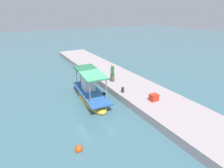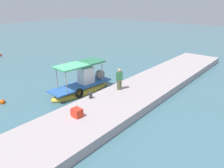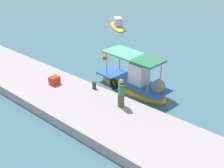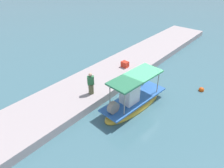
{
  "view_description": "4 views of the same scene",
  "coord_description": "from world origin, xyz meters",
  "px_view_note": "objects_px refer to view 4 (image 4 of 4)",
  "views": [
    {
      "loc": [
        -11.63,
        5.14,
        6.96
      ],
      "look_at": [
        0.49,
        -1.87,
        1.18
      ],
      "focal_mm": 28.88,
      "sensor_mm": 36.0,
      "label": 1
    },
    {
      "loc": [
        -10.32,
        -12.68,
        7.15
      ],
      "look_at": [
        1.56,
        -2.86,
        1.23
      ],
      "focal_mm": 35.16,
      "sensor_mm": 36.0,
      "label": 2
    },
    {
      "loc": [
        10.73,
        -13.52,
        8.86
      ],
      "look_at": [
        0.42,
        -1.55,
        0.81
      ],
      "focal_mm": 44.68,
      "sensor_mm": 36.0,
      "label": 3
    },
    {
      "loc": [
        11.06,
        6.34,
        9.21
      ],
      "look_at": [
        0.74,
        -2.31,
        0.91
      ],
      "focal_mm": 33.32,
      "sensor_mm": 36.0,
      "label": 4
    }
  ],
  "objects_px": {
    "mooring_bollard": "(119,79)",
    "marker_buoy": "(201,90)",
    "main_fishing_boat": "(133,101)",
    "cargo_crate": "(125,64)",
    "fisherman_near_bollard": "(91,84)"
  },
  "relations": [
    {
      "from": "mooring_bollard",
      "to": "fisherman_near_bollard",
      "type": "bearing_deg",
      "value": -11.59
    },
    {
      "from": "main_fishing_boat",
      "to": "cargo_crate",
      "type": "xyz_separation_m",
      "value": [
        -3.74,
        -3.56,
        0.37
      ]
    },
    {
      "from": "mooring_bollard",
      "to": "marker_buoy",
      "type": "xyz_separation_m",
      "value": [
        -3.9,
        5.34,
        -0.73
      ]
    },
    {
      "from": "mooring_bollard",
      "to": "cargo_crate",
      "type": "xyz_separation_m",
      "value": [
        -2.4,
        -1.23,
        0.04
      ]
    },
    {
      "from": "main_fishing_boat",
      "to": "cargo_crate",
      "type": "distance_m",
      "value": 5.18
    },
    {
      "from": "cargo_crate",
      "to": "marker_buoy",
      "type": "xyz_separation_m",
      "value": [
        -1.5,
        6.56,
        -0.77
      ]
    },
    {
      "from": "main_fishing_boat",
      "to": "cargo_crate",
      "type": "bearing_deg",
      "value": -136.37
    },
    {
      "from": "main_fishing_boat",
      "to": "marker_buoy",
      "type": "distance_m",
      "value": 6.05
    },
    {
      "from": "mooring_bollard",
      "to": "marker_buoy",
      "type": "height_order",
      "value": "mooring_bollard"
    },
    {
      "from": "fisherman_near_bollard",
      "to": "cargo_crate",
      "type": "height_order",
      "value": "fisherman_near_bollard"
    },
    {
      "from": "fisherman_near_bollard",
      "to": "cargo_crate",
      "type": "xyz_separation_m",
      "value": [
        -5.02,
        -0.69,
        -0.5
      ]
    },
    {
      "from": "fisherman_near_bollard",
      "to": "marker_buoy",
      "type": "relative_size",
      "value": 3.97
    },
    {
      "from": "fisherman_near_bollard",
      "to": "marker_buoy",
      "type": "height_order",
      "value": "fisherman_near_bollard"
    },
    {
      "from": "fisherman_near_bollard",
      "to": "mooring_bollard",
      "type": "height_order",
      "value": "fisherman_near_bollard"
    },
    {
      "from": "main_fishing_boat",
      "to": "cargo_crate",
      "type": "relative_size",
      "value": 9.24
    }
  ]
}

